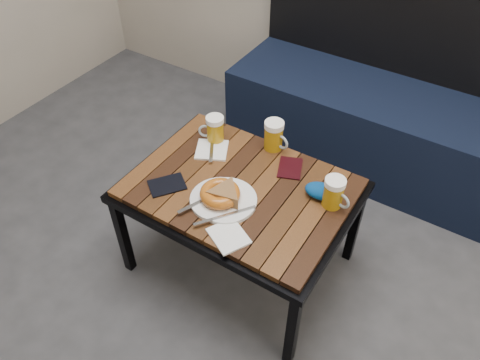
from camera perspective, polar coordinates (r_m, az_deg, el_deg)
The scene contains 12 objects.
bench at distance 2.51m, azimuth 15.39°, elevation 7.40°, with size 1.40×0.50×0.95m.
cafe_table at distance 1.78m, azimuth 0.00°, elevation -1.68°, with size 0.84×0.62×0.47m.
beer_mug_left at distance 1.91m, azimuth -3.12°, elevation 6.21°, with size 0.11×0.09×0.12m.
beer_mug_centre at distance 1.88m, azimuth 4.18°, elevation 5.44°, with size 0.12×0.09×0.13m.
beer_mug_right at distance 1.67m, azimuth 11.39°, elevation -1.54°, with size 0.11×0.09×0.12m.
plate_pie at distance 1.67m, azimuth -1.78°, elevation -2.08°, with size 0.23×0.23×0.06m.
plate_bagel at distance 1.68m, azimuth -2.45°, elevation -1.97°, with size 0.25×0.27×0.06m.
napkin_left at distance 1.90m, azimuth -3.46°, elevation 3.71°, with size 0.17×0.17×0.01m.
napkin_right at distance 1.58m, azimuth -1.40°, elevation -6.84°, with size 0.16×0.16×0.01m.
passport_navy at distance 1.77m, azimuth -8.88°, elevation -0.60°, with size 0.10×0.13×0.01m, color black.
passport_burgundy at distance 1.83m, azimuth 6.12°, elevation 1.48°, with size 0.09×0.12×0.01m, color black.
knit_pouch at distance 1.72m, azimuth 9.85°, elevation -1.35°, with size 0.12×0.08×0.05m, color #051383.
Camera 1 is at (0.42, -0.24, 1.70)m, focal length 35.00 mm.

